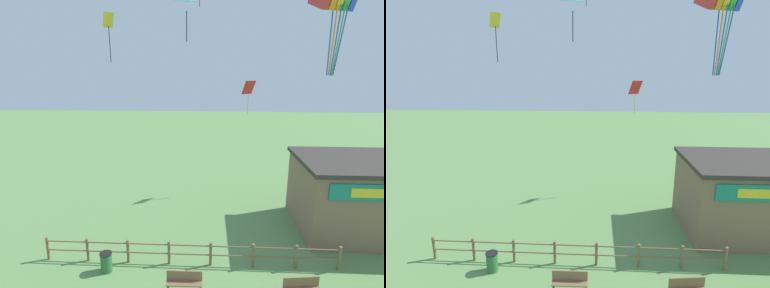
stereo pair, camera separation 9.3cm
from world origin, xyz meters
The scene contains 8 objects.
wooden_fence centered at (0.00, 6.32, 0.71)m, with size 14.76×0.14×1.25m.
seaside_building centered at (10.64, 10.37, 2.24)m, with size 8.80×5.61×4.44m.
park_bench_near_fence centered at (-0.13, 4.44, 0.50)m, with size 1.59×0.43×0.94m.
park_bench_by_building centered at (4.93, 4.31, 0.50)m, with size 1.62×0.59×0.94m.
trash_bin centered at (-4.01, 5.58, 0.49)m, with size 0.60×0.60×0.98m.
kite_red_diamond centered at (3.84, 16.28, 7.97)m, with size 1.04×0.92×2.50m.
kite_yellow_diamond centered at (-5.94, 14.28, 12.26)m, with size 0.77×0.75×3.21m.
kite_cyan_delta centered at (-0.35, 9.60, 12.91)m, with size 1.56×1.56×2.17m.
Camera 2 is at (0.94, -6.77, 9.66)m, focal length 28.00 mm.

